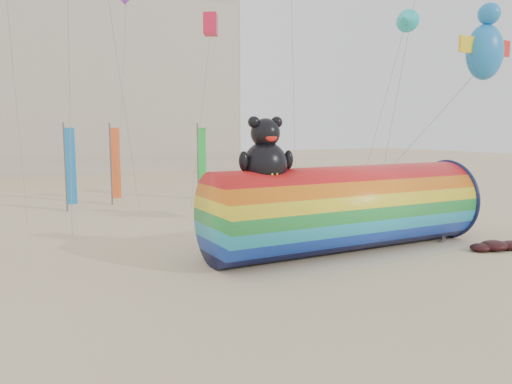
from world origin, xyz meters
name	(u,v)px	position (x,y,z in m)	size (l,w,h in m)	color
ground	(263,263)	(0.00, 0.00, 0.00)	(160.00, 160.00, 0.00)	#CCB58C
windsock_assembly	(345,206)	(3.85, 0.19, 1.78)	(11.66, 3.55, 5.37)	red
kite_handler	(443,220)	(8.47, -0.65, 0.94)	(0.69, 0.45, 1.89)	#585B60
fabric_bundle	(497,246)	(9.26, -2.69, 0.17)	(2.62, 1.35, 0.41)	#380A0C
festival_banners	(132,164)	(-0.68, 16.13, 2.64)	(9.30, 1.46, 5.20)	#59595E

